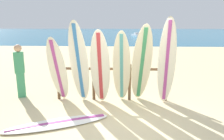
# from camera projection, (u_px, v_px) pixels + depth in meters

# --- Properties ---
(ground_plane) EXTENTS (120.00, 120.00, 0.00)m
(ground_plane) POSITION_uv_depth(u_px,v_px,m) (123.00, 128.00, 4.90)
(ground_plane) COLOR beige
(ocean_water) EXTENTS (120.00, 80.00, 0.01)m
(ocean_water) POSITION_uv_depth(u_px,v_px,m) (123.00, 32.00, 61.49)
(ocean_water) COLOR #196B93
(ocean_water) RESTS_ON ground
(surfboard_rack) EXTENTS (3.47, 0.09, 1.15)m
(surfboard_rack) POSITION_uv_depth(u_px,v_px,m) (112.00, 77.00, 6.56)
(surfboard_rack) COLOR brown
(surfboard_rack) RESTS_ON ground
(surfboard_leaning_far_left) EXTENTS (0.58, 0.90, 2.03)m
(surfboard_leaning_far_left) POSITION_uv_depth(u_px,v_px,m) (58.00, 70.00, 6.23)
(surfboard_leaning_far_left) COLOR silver
(surfboard_leaning_far_left) RESTS_ON ground
(surfboard_leaning_left) EXTENTS (0.68, 0.77, 2.47)m
(surfboard_leaning_left) POSITION_uv_depth(u_px,v_px,m) (79.00, 63.00, 6.18)
(surfboard_leaning_left) COLOR silver
(surfboard_leaning_left) RESTS_ON ground
(surfboard_leaning_center_left) EXTENTS (0.60, 0.68, 2.22)m
(surfboard_leaning_center_left) POSITION_uv_depth(u_px,v_px,m) (100.00, 68.00, 6.10)
(surfboard_leaning_center_left) COLOR silver
(surfboard_leaning_center_left) RESTS_ON ground
(surfboard_leaning_center) EXTENTS (0.55, 0.95, 2.20)m
(surfboard_leaning_center) POSITION_uv_depth(u_px,v_px,m) (122.00, 68.00, 6.14)
(surfboard_leaning_center) COLOR beige
(surfboard_leaning_center) RESTS_ON ground
(surfboard_leaning_center_right) EXTENTS (0.68, 1.08, 2.37)m
(surfboard_leaning_center_right) POSITION_uv_depth(u_px,v_px,m) (142.00, 65.00, 6.14)
(surfboard_leaning_center_right) COLOR beige
(surfboard_leaning_center_right) RESTS_ON ground
(surfboard_leaning_right) EXTENTS (0.55, 0.72, 2.56)m
(surfboard_leaning_right) POSITION_uv_depth(u_px,v_px,m) (167.00, 63.00, 5.97)
(surfboard_leaning_right) COLOR white
(surfboard_leaning_right) RESTS_ON ground
(surfboard_lying_on_sand) EXTENTS (2.52, 1.53, 0.08)m
(surfboard_lying_on_sand) POSITION_uv_depth(u_px,v_px,m) (58.00, 123.00, 5.03)
(surfboard_lying_on_sand) COLOR white
(surfboard_lying_on_sand) RESTS_ON ground
(beachgoer_standing) EXTENTS (0.31, 0.24, 1.72)m
(beachgoer_standing) POSITION_uv_depth(u_px,v_px,m) (20.00, 69.00, 6.75)
(beachgoer_standing) COLOR #3F9966
(beachgoer_standing) RESTS_ON ground
(small_boat_offshore) EXTENTS (1.94, 2.86, 0.71)m
(small_boat_offshore) POSITION_uv_depth(u_px,v_px,m) (136.00, 35.00, 41.00)
(small_boat_offshore) COLOR silver
(small_boat_offshore) RESTS_ON ocean_water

